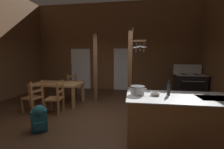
% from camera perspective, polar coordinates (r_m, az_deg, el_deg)
% --- Properties ---
extents(ground_plane, '(8.61, 8.19, 0.10)m').
position_cam_1_polar(ground_plane, '(3.99, -6.11, -18.30)').
color(ground_plane, '#382316').
extents(wall_back, '(8.61, 0.14, 4.25)m').
position_cam_1_polar(wall_back, '(7.33, 1.06, 10.65)').
color(wall_back, brown).
rests_on(wall_back, ground_plane).
extents(glazed_door_back_left, '(1.00, 0.01, 2.05)m').
position_cam_1_polar(glazed_door_back_left, '(7.69, -12.14, 2.14)').
color(glazed_door_back_left, white).
rests_on(glazed_door_back_left, ground_plane).
extents(glazed_panel_back_right, '(0.84, 0.01, 2.05)m').
position_cam_1_polar(glazed_panel_back_right, '(7.23, 4.05, 1.98)').
color(glazed_panel_back_right, white).
rests_on(glazed_panel_back_right, ground_plane).
extents(kitchen_island, '(2.16, 0.97, 0.92)m').
position_cam_1_polar(kitchen_island, '(3.17, 26.42, -15.87)').
color(kitchen_island, '#9E7044').
rests_on(kitchen_island, ground_plane).
extents(stove_range, '(1.16, 0.85, 1.32)m').
position_cam_1_polar(stove_range, '(6.88, 27.96, -3.64)').
color(stove_range, black).
rests_on(stove_range, ground_plane).
extents(support_post_with_pot_rack, '(0.61, 0.25, 2.60)m').
position_cam_1_polar(support_post_with_pot_rack, '(4.87, 7.62, 3.88)').
color(support_post_with_pot_rack, brown).
rests_on(support_post_with_pot_rack, ground_plane).
extents(support_post_center, '(0.14, 0.14, 2.60)m').
position_cam_1_polar(support_post_center, '(5.38, -6.32, 3.15)').
color(support_post_center, brown).
rests_on(support_post_center, ground_plane).
extents(dining_table, '(1.75, 0.99, 0.74)m').
position_cam_1_polar(dining_table, '(5.49, -20.60, -3.99)').
color(dining_table, '#9E7044').
rests_on(dining_table, ground_plane).
extents(ladderback_chair_near_window, '(0.61, 0.61, 0.95)m').
position_cam_1_polar(ladderback_chair_near_window, '(6.22, -14.69, -4.38)').
color(ladderback_chair_near_window, olive).
rests_on(ladderback_chair_near_window, ground_plane).
extents(ladderback_chair_by_post, '(0.53, 0.53, 0.95)m').
position_cam_1_polar(ladderback_chair_by_post, '(5.00, -28.32, -7.78)').
color(ladderback_chair_by_post, olive).
rests_on(ladderback_chair_by_post, ground_plane).
extents(ladderback_chair_at_table_end, '(0.48, 0.48, 0.95)m').
position_cam_1_polar(ladderback_chair_at_table_end, '(4.62, -21.07, -8.57)').
color(ladderback_chair_at_table_end, olive).
rests_on(ladderback_chair_at_table_end, ground_plane).
extents(backpack, '(0.39, 0.38, 0.60)m').
position_cam_1_polar(backpack, '(3.73, -26.61, -14.82)').
color(backpack, '#194756').
rests_on(backpack, ground_plane).
extents(stockpot_on_counter, '(0.35, 0.28, 0.17)m').
position_cam_1_polar(stockpot_on_counter, '(2.90, 9.98, -6.08)').
color(stockpot_on_counter, silver).
rests_on(stockpot_on_counter, kitchen_island).
extents(mixing_bowl_on_counter, '(0.17, 0.17, 0.06)m').
position_cam_1_polar(mixing_bowl_on_counter, '(2.91, 16.51, -7.29)').
color(mixing_bowl_on_counter, '#B2A893').
rests_on(mixing_bowl_on_counter, kitchen_island).
extents(bottle_tall_on_counter, '(0.06, 0.06, 0.29)m').
position_cam_1_polar(bottle_tall_on_counter, '(3.00, 21.30, -5.42)').
color(bottle_tall_on_counter, '#1E2328').
rests_on(bottle_tall_on_counter, kitchen_island).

